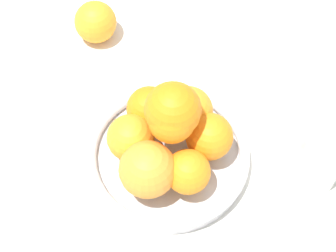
% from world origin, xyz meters
% --- Properties ---
extents(ground_plane, '(4.00, 4.00, 0.00)m').
position_xyz_m(ground_plane, '(0.00, 0.00, 0.00)').
color(ground_plane, silver).
extents(fruit_bowl, '(0.25, 0.25, 0.03)m').
position_xyz_m(fruit_bowl, '(0.00, 0.00, 0.02)').
color(fruit_bowl, silver).
rests_on(fruit_bowl, ground_plane).
extents(orange_pile, '(0.19, 0.18, 0.14)m').
position_xyz_m(orange_pile, '(-0.00, 0.00, 0.08)').
color(orange_pile, orange).
rests_on(orange_pile, fruit_bowl).
extents(stray_orange, '(0.07, 0.07, 0.07)m').
position_xyz_m(stray_orange, '(-0.10, -0.26, 0.04)').
color(stray_orange, orange).
rests_on(stray_orange, ground_plane).
extents(drinking_glass, '(0.07, 0.07, 0.12)m').
position_xyz_m(drinking_glass, '(-0.13, 0.17, 0.06)').
color(drinking_glass, silver).
rests_on(drinking_glass, ground_plane).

